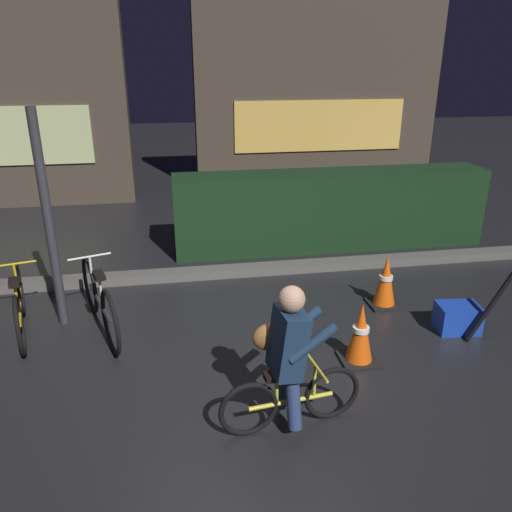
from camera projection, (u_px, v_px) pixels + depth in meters
ground_plane at (246, 366)px, 4.87m from camera, size 40.00×40.00×0.00m
sidewalk_curb at (222, 272)px, 6.86m from camera, size 12.00×0.24×0.12m
hedge_row at (331, 210)px, 7.77m from camera, size 4.80×0.70×1.19m
storefront_right at (318, 98)px, 11.17m from camera, size 5.46×0.54×3.94m
street_post at (49, 223)px, 5.24m from camera, size 0.10×0.10×2.35m
parked_bike_left_mid at (19, 305)px, 5.36m from camera, size 0.50×1.51×0.71m
parked_bike_center_left at (99, 301)px, 5.39m from camera, size 0.60×1.62×0.78m
traffic_cone_near at (361, 334)px, 4.84m from camera, size 0.36×0.36×0.63m
traffic_cone_far at (386, 282)px, 5.95m from camera, size 0.36×0.36×0.64m
blue_crate at (457, 318)px, 5.46m from camera, size 0.47×0.37×0.30m
cyclist at (288, 358)px, 3.86m from camera, size 1.18×0.50×1.25m
closed_umbrella at (490, 307)px, 5.17m from camera, size 0.42×0.09×0.79m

